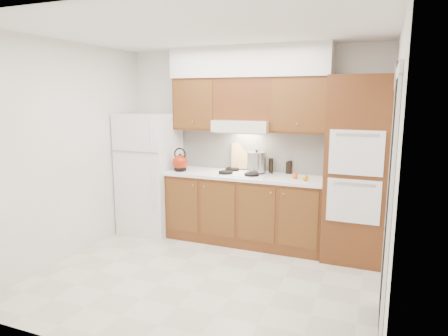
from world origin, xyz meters
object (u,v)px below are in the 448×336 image
object	(u,v)px
kettle	(180,163)
fridge	(150,173)
stock_pot	(256,162)
oven_cabinet	(357,170)

from	to	relation	value
kettle	fridge	bearing A→B (deg)	171.81
kettle	stock_pot	distance (m)	1.06
fridge	kettle	bearing A→B (deg)	-6.07
oven_cabinet	fridge	bearing A→B (deg)	-179.30
kettle	oven_cabinet	bearing A→B (deg)	0.11
kettle	stock_pot	bearing A→B (deg)	8.09
fridge	stock_pot	xyz separation A→B (m)	(1.57, 0.13, 0.24)
fridge	oven_cabinet	xyz separation A→B (m)	(2.85, 0.03, 0.24)
kettle	stock_pot	world-z (taller)	stock_pot
fridge	kettle	distance (m)	0.56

